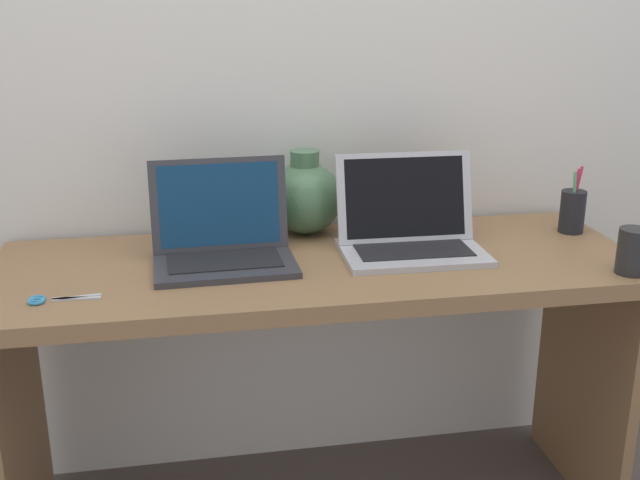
% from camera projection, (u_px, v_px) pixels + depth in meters
% --- Properties ---
extents(back_wall, '(4.40, 0.04, 2.40)m').
position_uv_depth(back_wall, '(298.00, 43.00, 1.99)').
color(back_wall, silver).
rests_on(back_wall, ground).
extents(desk, '(1.54, 0.56, 0.72)m').
position_uv_depth(desk, '(320.00, 317.00, 1.89)').
color(desk, olive).
rests_on(desk, ground).
extents(laptop_left, '(0.33, 0.24, 0.24)m').
position_uv_depth(laptop_left, '(222.00, 236.00, 1.82)').
color(laptop_left, '#333338').
rests_on(laptop_left, desk).
extents(laptop_right, '(0.35, 0.25, 0.23)m').
position_uv_depth(laptop_right, '(409.00, 227.00, 1.90)').
color(laptop_right, '#B2B2B7').
rests_on(laptop_right, desk).
extents(green_vase, '(0.19, 0.19, 0.22)m').
position_uv_depth(green_vase, '(305.00, 197.00, 2.02)').
color(green_vase, '#47704C').
rests_on(green_vase, desk).
extents(coffee_mug, '(0.11, 0.07, 0.11)m').
position_uv_depth(coffee_mug, '(634.00, 251.00, 1.74)').
color(coffee_mug, black).
rests_on(coffee_mug, desk).
extents(pen_cup, '(0.07, 0.07, 0.18)m').
position_uv_depth(pen_cup, '(572.00, 211.00, 2.04)').
color(pen_cup, black).
rests_on(pen_cup, desk).
extents(scissors, '(0.15, 0.05, 0.01)m').
position_uv_depth(scissors, '(51.00, 299.00, 1.60)').
color(scissors, '#B7B7BC').
rests_on(scissors, desk).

